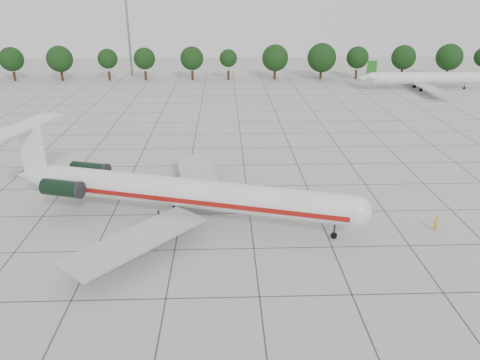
{
  "coord_description": "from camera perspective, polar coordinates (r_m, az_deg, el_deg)",
  "views": [
    {
      "loc": [
        -2.81,
        -49.06,
        24.6
      ],
      "look_at": [
        -1.07,
        1.77,
        3.5
      ],
      "focal_mm": 35.0,
      "sensor_mm": 36.0,
      "label": 1
    }
  ],
  "objects": [
    {
      "name": "floodlight_mast",
      "position": [
        144.02,
        -13.5,
        17.85
      ],
      "size": [
        1.6,
        1.6,
        25.45
      ],
      "color": "slate",
      "rests_on": "ground"
    },
    {
      "name": "ground_crew",
      "position": [
        55.09,
        22.73,
        -4.94
      ],
      "size": [
        0.71,
        0.69,
        1.64
      ],
      "primitive_type": "imported",
      "rotation": [
        0.0,
        0.0,
        3.87
      ],
      "color": "orange",
      "rests_on": "ground"
    },
    {
      "name": "ground",
      "position": [
        54.95,
        1.18,
        -4.07
      ],
      "size": [
        260.0,
        260.0,
        0.0
      ],
      "primitive_type": "plane",
      "color": "#B6B6AE",
      "rests_on": "ground"
    },
    {
      "name": "tree_line",
      "position": [
        135.63,
        -5.89,
        14.53
      ],
      "size": [
        249.86,
        8.44,
        10.22
      ],
      "color": "#332114",
      "rests_on": "ground"
    },
    {
      "name": "apron_joints",
      "position": [
        68.67,
        0.51,
        1.55
      ],
      "size": [
        170.0,
        170.0,
        0.02
      ],
      "primitive_type": "cube",
      "color": "#383838",
      "rests_on": "ground"
    },
    {
      "name": "main_airliner",
      "position": [
        52.74,
        -8.29,
        -1.33
      ],
      "size": [
        41.22,
        31.64,
        9.84
      ],
      "rotation": [
        0.0,
        0.0,
        -0.29
      ],
      "color": "silver",
      "rests_on": "ground"
    },
    {
      "name": "bg_airliner_d",
      "position": [
        130.6,
        21.32,
        11.48
      ],
      "size": [
        28.24,
        27.2,
        7.4
      ],
      "color": "silver",
      "rests_on": "ground"
    }
  ]
}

